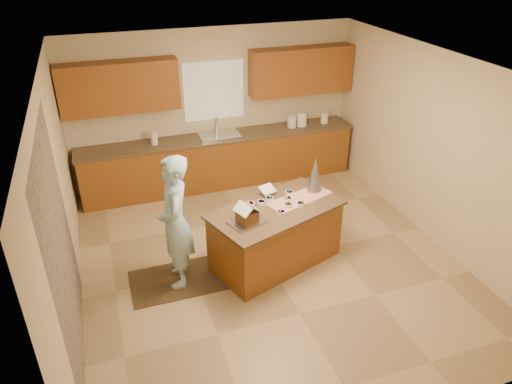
{
  "coord_description": "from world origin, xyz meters",
  "views": [
    {
      "loc": [
        -1.92,
        -5.11,
        4.08
      ],
      "look_at": [
        -0.1,
        0.2,
        1.0
      ],
      "focal_mm": 33.74,
      "sensor_mm": 36.0,
      "label": 1
    }
  ],
  "objects_px": {
    "tinsel_tree": "(315,174)",
    "boy": "(175,222)",
    "gingerbread_house": "(247,214)",
    "island_base": "(276,237)"
  },
  "relations": [
    {
      "from": "island_base",
      "to": "gingerbread_house",
      "type": "bearing_deg",
      "value": -174.81
    },
    {
      "from": "tinsel_tree",
      "to": "gingerbread_house",
      "type": "height_order",
      "value": "tinsel_tree"
    },
    {
      "from": "island_base",
      "to": "gingerbread_house",
      "type": "xyz_separation_m",
      "value": [
        -0.47,
        -0.21,
        0.57
      ]
    },
    {
      "from": "island_base",
      "to": "tinsel_tree",
      "type": "distance_m",
      "value": 1.02
    },
    {
      "from": "tinsel_tree",
      "to": "boy",
      "type": "xyz_separation_m",
      "value": [
        -2.0,
        -0.26,
        -0.22
      ]
    },
    {
      "from": "boy",
      "to": "gingerbread_house",
      "type": "relative_size",
      "value": 5.34
    },
    {
      "from": "gingerbread_house",
      "to": "tinsel_tree",
      "type": "bearing_deg",
      "value": 23.55
    },
    {
      "from": "tinsel_tree",
      "to": "boy",
      "type": "height_order",
      "value": "boy"
    },
    {
      "from": "boy",
      "to": "gingerbread_house",
      "type": "distance_m",
      "value": 0.89
    },
    {
      "from": "island_base",
      "to": "gingerbread_house",
      "type": "height_order",
      "value": "gingerbread_house"
    }
  ]
}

